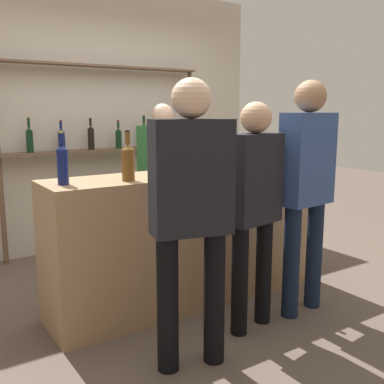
{
  "coord_description": "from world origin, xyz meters",
  "views": [
    {
      "loc": [
        -1.87,
        -2.84,
        1.49
      ],
      "look_at": [
        0.0,
        0.0,
        0.87
      ],
      "focal_mm": 42.0,
      "sensor_mm": 36.0,
      "label": 1
    }
  ],
  "objects": [
    {
      "name": "counter_bottle_1",
      "position": [
        0.36,
        0.13,
        1.16
      ],
      "size": [
        0.09,
        0.09,
        0.36
      ],
      "color": "black",
      "rests_on": "bar_counter"
    },
    {
      "name": "bar_counter",
      "position": [
        0.0,
        0.0,
        0.51
      ],
      "size": [
        2.26,
        0.54,
        1.02
      ],
      "primitive_type": "cube",
      "color": "#997551",
      "rests_on": "ground_plane"
    },
    {
      "name": "counter_bottle_0",
      "position": [
        -0.59,
        -0.12,
        1.15
      ],
      "size": [
        0.09,
        0.09,
        0.34
      ],
      "color": "brown",
      "rests_on": "bar_counter"
    },
    {
      "name": "back_shelf",
      "position": [
        0.01,
        1.69,
        1.28
      ],
      "size": [
        2.2,
        0.18,
        1.95
      ],
      "color": "brown",
      "rests_on": "ground_plane"
    },
    {
      "name": "server_behind_counter",
      "position": [
        0.24,
        0.87,
        0.9
      ],
      "size": [
        0.49,
        0.27,
        1.55
      ],
      "rotation": [
        0.0,
        0.0,
        -1.43
      ],
      "color": "black",
      "rests_on": "ground_plane"
    },
    {
      "name": "counter_bottle_2",
      "position": [
        -1.0,
        -0.03,
        1.16
      ],
      "size": [
        0.07,
        0.07,
        0.34
      ],
      "color": "#0F1956",
      "rests_on": "bar_counter"
    },
    {
      "name": "customer_right",
      "position": [
        0.56,
        -0.64,
        1.0
      ],
      "size": [
        0.45,
        0.24,
        1.69
      ],
      "rotation": [
        0.0,
        0.0,
        1.68
      ],
      "color": "#121C33",
      "rests_on": "ground_plane"
    },
    {
      "name": "customer_center",
      "position": [
        0.07,
        -0.63,
        0.91
      ],
      "size": [
        0.42,
        0.24,
        1.54
      ],
      "rotation": [
        0.0,
        0.0,
        1.74
      ],
      "color": "black",
      "rests_on": "ground_plane"
    },
    {
      "name": "counter_bottle_3",
      "position": [
        0.52,
        -0.06,
        1.15
      ],
      "size": [
        0.08,
        0.08,
        0.34
      ],
      "color": "silver",
      "rests_on": "bar_counter"
    },
    {
      "name": "customer_left",
      "position": [
        -0.53,
        -0.8,
        0.97
      ],
      "size": [
        0.48,
        0.3,
        1.66
      ],
      "rotation": [
        0.0,
        0.0,
        1.32
      ],
      "color": "black",
      "rests_on": "ground_plane"
    },
    {
      "name": "ground_plane",
      "position": [
        0.0,
        0.0,
        0.0
      ],
      "size": [
        16.0,
        16.0,
        0.0
      ],
      "primitive_type": "plane",
      "color": "brown"
    },
    {
      "name": "wine_glass",
      "position": [
        0.08,
        0.13,
        1.15
      ],
      "size": [
        0.08,
        0.08,
        0.17
      ],
      "color": "silver",
      "rests_on": "bar_counter"
    },
    {
      "name": "back_wall",
      "position": [
        0.0,
        1.87,
        1.4
      ],
      "size": [
        3.86,
        0.12,
        2.8
      ],
      "primitive_type": "cube",
      "color": "beige",
      "rests_on": "ground_plane"
    }
  ]
}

